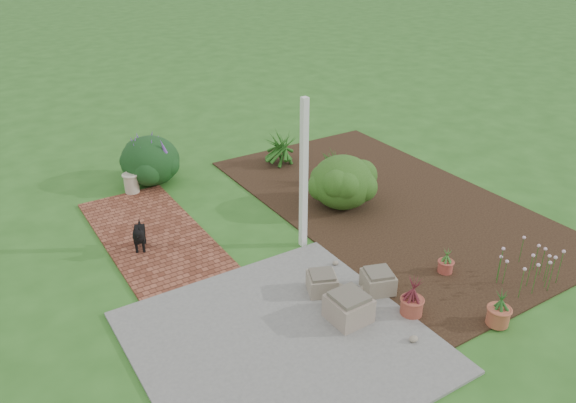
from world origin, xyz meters
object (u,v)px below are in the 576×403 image
stone_trough_near (349,308)px  black_dog (139,234)px  evergreen_shrub (343,181)px  cream_ceramic_urn (131,183)px

stone_trough_near → black_dog: size_ratio=0.97×
stone_trough_near → black_dog: bearing=118.9°
black_dog → evergreen_shrub: 3.74m
black_dog → cream_ceramic_urn: black_dog is taller
black_dog → evergreen_shrub: evergreen_shrub is taller
cream_ceramic_urn → black_dog: bearing=-104.8°
black_dog → cream_ceramic_urn: (0.57, 2.16, -0.09)m
cream_ceramic_urn → stone_trough_near: bearing=-77.5°
stone_trough_near → evergreen_shrub: 3.38m
stone_trough_near → cream_ceramic_urn: size_ratio=1.36×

